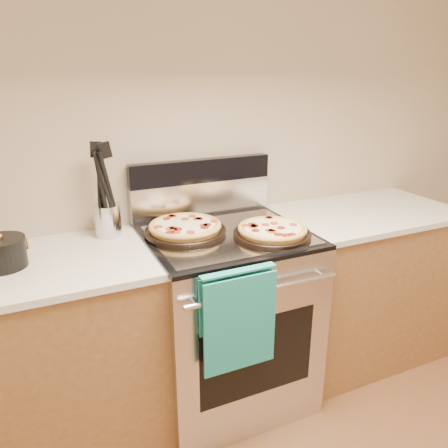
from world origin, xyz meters
name	(u,v)px	position (x,y,z in m)	size (l,w,h in m)	color
wall_back	(198,133)	(0.00, 2.00, 1.35)	(4.00, 4.00, 0.00)	tan
range_body	(226,320)	(0.00, 1.65, 0.45)	(0.76, 0.68, 0.90)	#B7B7BC
oven_window	(258,357)	(0.00, 1.31, 0.45)	(0.56, 0.01, 0.40)	black
cooktop	(226,235)	(0.00, 1.65, 0.91)	(0.76, 0.68, 0.02)	black
backsplash_lower	(202,199)	(0.00, 1.96, 1.01)	(0.76, 0.06, 0.18)	silver
backsplash_upper	(201,171)	(0.00, 1.96, 1.16)	(0.76, 0.06, 0.12)	black
oven_handle	(265,290)	(0.00, 1.27, 0.80)	(0.03, 0.03, 0.70)	silver
dish_towel	(238,318)	(-0.12, 1.27, 0.70)	(0.32, 0.05, 0.42)	teal
foil_sheet	(229,235)	(0.00, 1.62, 0.92)	(0.70, 0.55, 0.01)	gray
cabinet_left	(41,363)	(-0.88, 1.68, 0.44)	(1.00, 0.62, 0.88)	brown
countertop_left	(25,269)	(-0.88, 1.68, 0.90)	(1.02, 0.64, 0.03)	beige
cabinet_right	(358,285)	(0.88, 1.68, 0.44)	(1.00, 0.62, 0.88)	brown
countertop_right	(366,213)	(0.88, 1.68, 0.90)	(1.02, 0.64, 0.03)	beige
pepperoni_pizza_back	(185,228)	(-0.18, 1.72, 0.95)	(0.38, 0.38, 0.05)	gold
pepperoni_pizza_front	(272,231)	(0.17, 1.52, 0.95)	(0.36, 0.36, 0.05)	gold
utensil_crock	(108,220)	(-0.51, 1.88, 0.99)	(0.12, 0.12, 0.15)	silver
saucepan	(2,254)	(-0.95, 1.70, 0.97)	(0.18, 0.18, 0.11)	black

